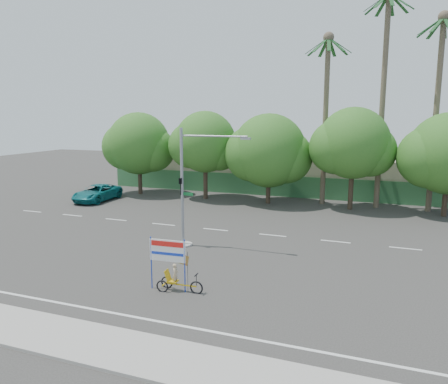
% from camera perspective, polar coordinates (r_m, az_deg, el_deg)
% --- Properties ---
extents(ground, '(120.00, 120.00, 0.00)m').
position_cam_1_polar(ground, '(22.09, -4.07, -10.46)').
color(ground, '#33302D').
rests_on(ground, ground).
extents(sidewalk_near, '(50.00, 2.40, 0.12)m').
position_cam_1_polar(sidewalk_near, '(16.19, -15.88, -18.68)').
color(sidewalk_near, gray).
rests_on(sidewalk_near, ground).
extents(fence, '(38.00, 0.08, 2.00)m').
position_cam_1_polar(fence, '(41.73, 8.36, 0.70)').
color(fence, '#336B3D').
rests_on(fence, ground).
extents(building_left, '(12.00, 8.00, 4.00)m').
position_cam_1_polar(building_left, '(48.85, -1.99, 3.36)').
color(building_left, '#C1B099').
rests_on(building_left, ground).
extents(building_right, '(14.00, 8.00, 3.60)m').
position_cam_1_polar(building_right, '(45.15, 19.61, 1.96)').
color(building_right, '#C1B099').
rests_on(building_right, ground).
extents(tree_far_left, '(7.14, 6.00, 7.96)m').
position_cam_1_polar(tree_far_left, '(43.34, -11.11, 5.98)').
color(tree_far_left, '#473828').
rests_on(tree_far_left, ground).
extents(tree_left, '(6.66, 5.60, 8.07)m').
position_cam_1_polar(tree_left, '(40.08, -2.53, 6.26)').
color(tree_left, '#473828').
rests_on(tree_left, ground).
extents(tree_center, '(7.62, 6.40, 7.85)m').
position_cam_1_polar(tree_center, '(38.17, 5.81, 5.13)').
color(tree_center, '#473828').
rests_on(tree_center, ground).
extents(tree_right, '(6.90, 5.80, 8.36)m').
position_cam_1_polar(tree_right, '(36.94, 16.44, 5.81)').
color(tree_right, '#473828').
rests_on(tree_right, ground).
extents(tree_far_right, '(7.38, 6.20, 7.94)m').
position_cam_1_polar(tree_far_right, '(37.12, 27.24, 4.20)').
color(tree_far_right, '#473828').
rests_on(tree_far_right, ground).
extents(palm_tall, '(3.73, 3.79, 17.45)m').
position_cam_1_polar(palm_tall, '(38.35, 20.15, 13.58)').
color(palm_tall, '#70604C').
rests_on(palm_tall, ground).
extents(palm_mid, '(3.73, 3.79, 15.45)m').
position_cam_1_polar(palm_mid, '(38.42, 26.14, 11.57)').
color(palm_mid, '#70604C').
rests_on(palm_mid, ground).
extents(palm_short, '(3.73, 3.79, 14.45)m').
position_cam_1_polar(palm_short, '(38.62, 13.19, 11.51)').
color(palm_short, '#70604C').
rests_on(palm_short, ground).
extents(traffic_signal, '(4.72, 1.10, 7.00)m').
position_cam_1_polar(traffic_signal, '(25.68, -4.88, -0.77)').
color(traffic_signal, gray).
rests_on(traffic_signal, ground).
extents(trike_billboard, '(2.49, 0.60, 2.45)m').
position_cam_1_polar(trike_billboard, '(19.72, -6.70, -10.03)').
color(trike_billboard, black).
rests_on(trike_billboard, ground).
extents(pickup_truck, '(2.53, 5.30, 1.46)m').
position_cam_1_polar(pickup_truck, '(41.15, -16.25, -0.11)').
color(pickup_truck, '#0F686C').
rests_on(pickup_truck, ground).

